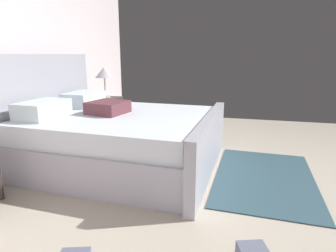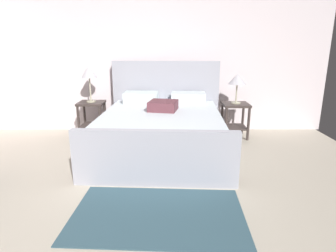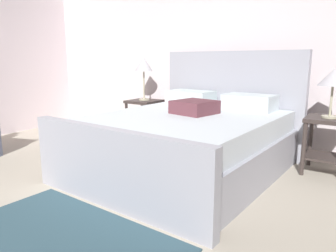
# 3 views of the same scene
# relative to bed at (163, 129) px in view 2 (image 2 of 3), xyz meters

# --- Properties ---
(ground_plane) EXTENTS (6.29, 6.17, 0.02)m
(ground_plane) POSITION_rel_bed_xyz_m (-0.21, -1.90, -0.36)
(ground_plane) COLOR #B6AC99
(wall_back) EXTENTS (6.41, 0.12, 2.83)m
(wall_back) POSITION_rel_bed_xyz_m (-0.21, 1.24, 1.06)
(wall_back) COLOR silver
(wall_back) RESTS_ON ground
(bed) EXTENTS (1.99, 2.30, 1.30)m
(bed) POSITION_rel_bed_xyz_m (0.00, 0.00, 0.00)
(bed) COLOR #A6A7B3
(bed) RESTS_ON ground
(nightstand_right) EXTENTS (0.44, 0.44, 0.60)m
(nightstand_right) POSITION_rel_bed_xyz_m (1.25, 0.72, 0.05)
(nightstand_right) COLOR #382F2C
(nightstand_right) RESTS_ON ground
(table_lamp_right) EXTENTS (0.30, 0.30, 0.50)m
(table_lamp_right) POSITION_rel_bed_xyz_m (1.25, 0.72, 0.65)
(table_lamp_right) COLOR #B7B293
(table_lamp_right) RESTS_ON nightstand_right
(nightstand_left) EXTENTS (0.44, 0.44, 0.60)m
(nightstand_left) POSITION_rel_bed_xyz_m (-1.26, 0.85, 0.05)
(nightstand_left) COLOR #382F2C
(nightstand_left) RESTS_ON ground
(table_lamp_left) EXTENTS (0.27, 0.27, 0.63)m
(table_lamp_left) POSITION_rel_bed_xyz_m (-1.26, 0.85, 0.75)
(table_lamp_left) COLOR #B7B293
(table_lamp_left) RESTS_ON nightstand_left
(area_rug) EXTENTS (1.67, 1.09, 0.01)m
(area_rug) POSITION_rel_bed_xyz_m (-0.00, -1.73, -0.35)
(area_rug) COLOR #32505D
(area_rug) RESTS_ON ground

